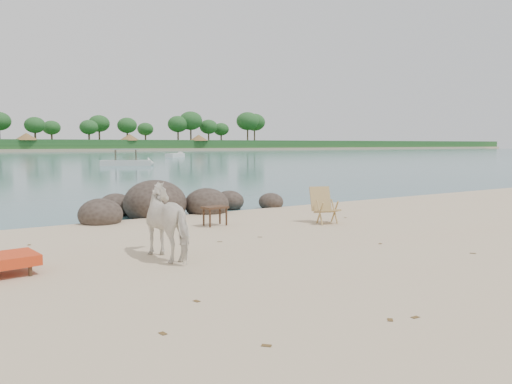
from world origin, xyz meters
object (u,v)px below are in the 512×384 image
Objects in this scene: boulders at (166,206)px; side_table at (215,217)px; cow at (172,223)px; deck_chair at (327,207)px.

boulders reaches higher than side_table.
boulders is at bearing 87.42° from side_table.
boulders is 4.21× the size of cow.
side_table is at bearing -87.31° from boulders.
boulders is 2.68m from side_table.
deck_chair is (2.48, -1.17, 0.21)m from side_table.
side_table is at bearing 172.82° from deck_chair.
boulders reaches higher than deck_chair.
boulders is at bearing -118.57° from cow.
side_table is at bearing -137.72° from cow.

